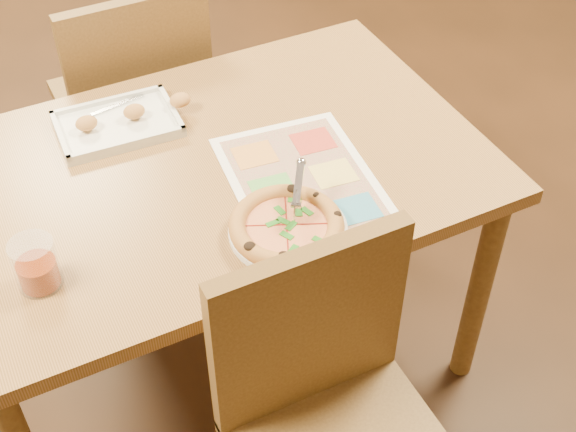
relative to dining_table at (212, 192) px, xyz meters
name	(u,v)px	position (x,y,z in m)	size (l,w,h in m)	color
dining_table	(212,192)	(0.00, 0.00, 0.00)	(1.30, 0.85, 0.72)	olive
chair_near	(329,396)	(0.00, -0.60, -0.07)	(0.42, 0.42, 0.47)	brown
chair_far	(135,88)	(0.00, 0.60, -0.07)	(0.42, 0.42, 0.47)	brown
plate	(288,230)	(0.07, -0.29, 0.09)	(0.26, 0.26, 0.01)	white
pizza	(287,226)	(0.06, -0.29, 0.11)	(0.25, 0.25, 0.04)	#BE8440
pizza_cutter	(298,190)	(0.11, -0.25, 0.16)	(0.08, 0.12, 0.08)	silver
appetizer_tray	(121,123)	(-0.14, 0.23, 0.10)	(0.34, 0.22, 0.06)	silver
glass_tumbler	(36,267)	(-0.45, -0.19, 0.13)	(0.09, 0.09, 0.11)	maroon
menu	(303,182)	(0.17, -0.16, 0.09)	(0.32, 0.45, 0.01)	white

